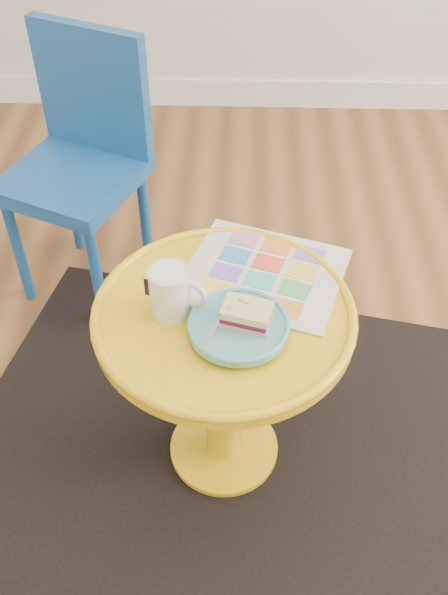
{
  "coord_description": "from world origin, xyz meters",
  "views": [
    {
      "loc": [
        -0.49,
        -0.69,
        1.43
      ],
      "look_at": [
        -0.52,
        0.23,
        0.54
      ],
      "focal_mm": 40.0,
      "sensor_mm": 36.0,
      "label": 1
    }
  ],
  "objects_px": {
    "chair": "(82,153)",
    "mug": "(171,291)",
    "plate": "(239,327)",
    "side_table": "(224,358)",
    "newspaper": "(264,273)"
  },
  "relations": [
    {
      "from": "plate",
      "to": "chair",
      "type": "bearing_deg",
      "value": 121.82
    },
    {
      "from": "side_table",
      "to": "plate",
      "type": "distance_m",
      "value": 0.17
    },
    {
      "from": "newspaper",
      "to": "chair",
      "type": "bearing_deg",
      "value": 150.71
    },
    {
      "from": "mug",
      "to": "newspaper",
      "type": "bearing_deg",
      "value": 46.55
    },
    {
      "from": "chair",
      "to": "side_table",
      "type": "bearing_deg",
      "value": -34.58
    },
    {
      "from": "chair",
      "to": "plate",
      "type": "height_order",
      "value": "chair"
    },
    {
      "from": "chair",
      "to": "mug",
      "type": "bearing_deg",
      "value": -41.38
    },
    {
      "from": "side_table",
      "to": "chair",
      "type": "bearing_deg",
      "value": 122.19
    },
    {
      "from": "newspaper",
      "to": "plate",
      "type": "distance_m",
      "value": 0.18
    },
    {
      "from": "side_table",
      "to": "newspaper",
      "type": "xyz_separation_m",
      "value": [
        0.08,
        0.11,
        0.14
      ]
    },
    {
      "from": "chair",
      "to": "mug",
      "type": "height_order",
      "value": "chair"
    },
    {
      "from": "chair",
      "to": "plate",
      "type": "xyz_separation_m",
      "value": [
        0.44,
        -0.72,
        0.08
      ]
    },
    {
      "from": "side_table",
      "to": "newspaper",
      "type": "relative_size",
      "value": 1.64
    },
    {
      "from": "side_table",
      "to": "newspaper",
      "type": "distance_m",
      "value": 0.2
    },
    {
      "from": "newspaper",
      "to": "plate",
      "type": "bearing_deg",
      "value": -88.13
    }
  ]
}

